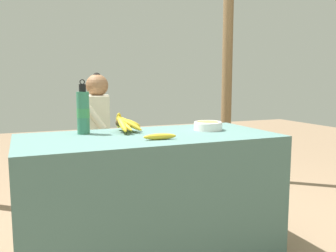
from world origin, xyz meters
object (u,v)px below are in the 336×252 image
seated_vendor (93,128)px  loose_banana_front (160,137)px  banana_bunch_ripe (125,123)px  support_post_far (227,57)px  water_bottle (83,112)px  banana_bunch_green (166,141)px  wooden_bench (127,158)px  serving_bowl (208,125)px

seated_vendor → loose_banana_front: bearing=105.3°
banana_bunch_ripe → support_post_far: 2.02m
water_bottle → banana_bunch_green: water_bottle is taller
water_bottle → wooden_bench: bearing=62.0°
banana_bunch_ripe → support_post_far: bearing=39.9°
wooden_bench → banana_bunch_green: 0.42m
banana_bunch_ripe → water_bottle: 0.26m
support_post_far → serving_bowl: bearing=-125.7°
water_bottle → seated_vendor: size_ratio=0.28×
seated_vendor → support_post_far: size_ratio=0.43×
support_post_far → loose_banana_front: bearing=-131.3°
seated_vendor → water_bottle: bearing=87.6°
loose_banana_front → wooden_bench: (0.21, 1.40, -0.42)m
banana_bunch_ripe → loose_banana_front: size_ratio=1.57×
wooden_bench → seated_vendor: size_ratio=1.16×
loose_banana_front → support_post_far: (1.40, 1.59, 0.55)m
banana_bunch_ripe → loose_banana_front: 0.36m
serving_bowl → seated_vendor: seated_vendor is taller
water_bottle → banana_bunch_green: (0.95, 1.03, -0.41)m
loose_banana_front → banana_bunch_green: bearing=66.6°
seated_vendor → banana_bunch_green: seated_vendor is taller
support_post_far → water_bottle: bearing=-144.9°
water_bottle → wooden_bench: water_bottle is taller
banana_bunch_ripe → seated_vendor: seated_vendor is taller
loose_banana_front → seated_vendor: size_ratio=0.16×
water_bottle → banana_bunch_green: 1.46m
banana_bunch_green → wooden_bench: bearing=179.5°
serving_bowl → loose_banana_front: 0.48m
banana_bunch_ripe → loose_banana_front: (0.10, -0.34, -0.04)m
banana_bunch_ripe → water_bottle: bearing=174.2°
loose_banana_front → support_post_far: bearing=48.7°
banana_bunch_ripe → seated_vendor: 1.05m
banana_bunch_green → support_post_far: bearing=13.7°
water_bottle → loose_banana_front: bearing=-46.7°
serving_bowl → support_post_far: support_post_far is taller
banana_bunch_ripe → seated_vendor: bearing=90.2°
water_bottle → wooden_bench: size_ratio=0.24×
wooden_bench → banana_bunch_green: (0.40, -0.00, 0.13)m
banana_bunch_green → support_post_far: support_post_far is taller
serving_bowl → banana_bunch_green: bearing=81.1°
serving_bowl → water_bottle: bearing=169.7°
serving_bowl → banana_bunch_green: (0.18, 1.17, -0.30)m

